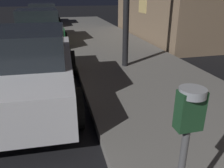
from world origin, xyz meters
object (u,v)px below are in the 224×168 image
object	(u,v)px
car_black	(43,15)
car_white	(23,67)
car_green	(38,27)
parking_meter	(187,127)

from	to	relation	value
car_black	car_white	bearing A→B (deg)	-90.01
car_white	car_black	world-z (taller)	same
car_white	car_green	bearing A→B (deg)	89.99
parking_meter	car_black	size ratio (longest dim) A/B	0.28
parking_meter	car_black	bearing A→B (deg)	95.89
car_white	car_green	xyz separation A→B (m)	(0.00, 5.63, 0.01)
car_white	car_green	world-z (taller)	same
car_green	car_black	xyz separation A→B (m)	(0.00, 6.06, -0.01)
car_green	parking_meter	bearing A→B (deg)	-80.15
parking_meter	car_green	size ratio (longest dim) A/B	0.30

